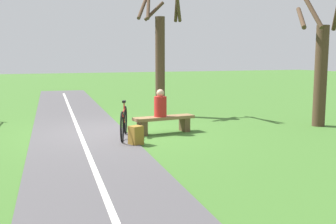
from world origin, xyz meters
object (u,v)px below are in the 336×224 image
(bicycle, at_px, (124,122))
(tree_near_bench, at_px, (320,68))
(backpack, at_px, (136,135))
(person_seated, at_px, (160,105))
(tree_mid_field, at_px, (160,55))
(bench, at_px, (164,122))

(bicycle, distance_m, tree_near_bench, 5.81)
(backpack, bearing_deg, bicycle, -88.29)
(person_seated, distance_m, backpack, 1.56)
(bicycle, bearing_deg, tree_near_bench, 105.71)
(tree_near_bench, relative_size, tree_mid_field, 0.86)
(bicycle, height_order, tree_mid_field, tree_mid_field)
(bench, xyz_separation_m, person_seated, (0.10, 0.01, 0.44))
(tree_near_bench, bearing_deg, person_seated, -8.06)
(backpack, bearing_deg, bench, -136.31)
(bicycle, relative_size, tree_near_bench, 0.45)
(tree_mid_field, bearing_deg, tree_near_bench, 132.87)
(person_seated, xyz_separation_m, backpack, (1.01, 1.06, -0.54))
(person_seated, height_order, tree_mid_field, tree_mid_field)
(person_seated, bearing_deg, tree_near_bench, 167.29)
(bench, height_order, backpack, bench)
(bench, relative_size, backpack, 3.86)
(tree_mid_field, bearing_deg, bicycle, 55.30)
(bench, distance_m, tree_near_bench, 4.76)
(bench, xyz_separation_m, tree_mid_field, (-1.09, -3.03, 1.74))
(bicycle, height_order, backpack, bicycle)
(bicycle, bearing_deg, person_seated, 120.44)
(person_seated, xyz_separation_m, bicycle, (1.04, 0.18, -0.37))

